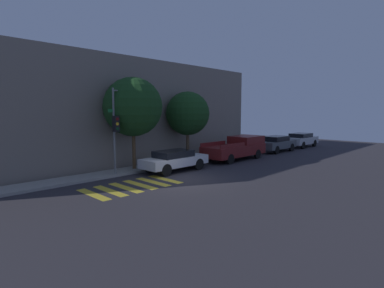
{
  "coord_description": "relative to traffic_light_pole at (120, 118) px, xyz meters",
  "views": [
    {
      "loc": [
        -11.05,
        -11.66,
        3.75
      ],
      "look_at": [
        2.98,
        2.1,
        1.6
      ],
      "focal_mm": 28.0,
      "sensor_mm": 36.0,
      "label": 1
    }
  ],
  "objects": [
    {
      "name": "building_row",
      "position": [
        1.62,
        4.92,
        0.33
      ],
      "size": [
        26.0,
        6.0,
        7.39
      ],
      "primitive_type": "cube",
      "color": "slate",
      "rests_on": "ground"
    },
    {
      "name": "sedan_near_corner",
      "position": [
        3.03,
        -1.27,
        -2.63
      ],
      "size": [
        4.46,
        1.74,
        1.32
      ],
      "color": "silver",
      "rests_on": "ground"
    },
    {
      "name": "tree_near_corner",
      "position": [
        1.35,
        0.68,
        0.66
      ],
      "size": [
        3.67,
        3.67,
        5.86
      ],
      "color": "#4C3823",
      "rests_on": "ground"
    },
    {
      "name": "tree_midblock",
      "position": [
        6.13,
        0.68,
        0.22
      ],
      "size": [
        3.21,
        3.21,
        5.2
      ],
      "color": "brown",
      "rests_on": "ground"
    },
    {
      "name": "pickup_truck",
      "position": [
        9.63,
        -1.27,
        -2.45
      ],
      "size": [
        5.74,
        2.13,
        1.77
      ],
      "color": "maroon",
      "rests_on": "ground"
    },
    {
      "name": "sidewalk",
      "position": [
        1.62,
        0.68,
        -3.29
      ],
      "size": [
        26.0,
        1.69,
        0.14
      ],
      "primitive_type": "cube",
      "color": "gray",
      "rests_on": "ground"
    },
    {
      "name": "sedan_middle",
      "position": [
        15.8,
        -1.27,
        -2.56
      ],
      "size": [
        4.58,
        1.82,
        1.47
      ],
      "color": "#4C5156",
      "rests_on": "ground"
    },
    {
      "name": "ground_plane",
      "position": [
        1.62,
        -3.37,
        -3.36
      ],
      "size": [
        60.0,
        60.0,
        0.0
      ],
      "primitive_type": "plane",
      "color": "#2D2B30"
    },
    {
      "name": "sedan_far_end",
      "position": [
        21.05,
        -1.27,
        -2.56
      ],
      "size": [
        4.56,
        1.86,
        1.46
      ],
      "color": "#B7BABF",
      "rests_on": "ground"
    },
    {
      "name": "crosswalk",
      "position": [
        -1.0,
        -2.57,
        -3.36
      ],
      "size": [
        4.71,
        2.6,
        0.0
      ],
      "color": "gold",
      "rests_on": "ground"
    },
    {
      "name": "traffic_light_pole",
      "position": [
        0.0,
        0.0,
        0.0
      ],
      "size": [
        2.09,
        0.56,
        5.07
      ],
      "color": "slate",
      "rests_on": "ground"
    }
  ]
}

